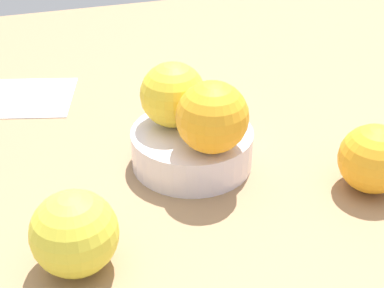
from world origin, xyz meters
TOP-DOWN VIEW (x-y plane):
  - ground_plane at (0.00, 0.00)cm, footprint 110.00×110.00cm
  - fruit_bowl at (0.00, 0.00)cm, footprint 13.18×13.18cm
  - orange_in_bowl_0 at (2.21, 1.43)cm, footprint 7.04×7.04cm
  - orange_in_bowl_1 at (-3.83, -0.89)cm, footprint 7.30×7.30cm
  - orange_loose_0 at (-12.39, 14.14)cm, footprint 7.49×7.49cm
  - orange_loose_1 at (-9.82, -16.02)cm, footprint 7.10×7.10cm
  - folded_napkin at (21.01, 15.97)cm, footprint 13.69×13.69cm

SIDE VIEW (x-z plane):
  - ground_plane at x=0.00cm, z-range -2.00..0.00cm
  - folded_napkin at x=21.01cm, z-range 0.00..0.30cm
  - fruit_bowl at x=0.00cm, z-range -0.11..3.91cm
  - orange_loose_1 at x=-9.82cm, z-range 0.00..7.10cm
  - orange_loose_0 at x=-12.39cm, z-range 0.00..7.49cm
  - orange_in_bowl_0 at x=2.21cm, z-range 4.01..11.05cm
  - orange_in_bowl_1 at x=-3.83cm, z-range 4.01..11.31cm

